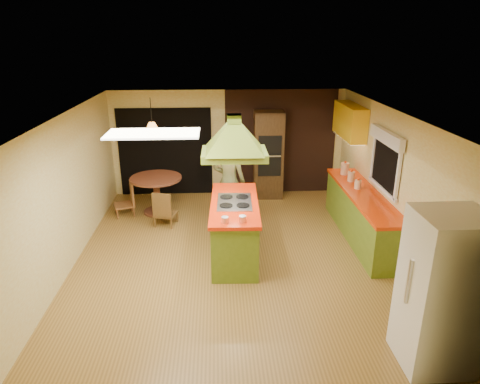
{
  "coord_description": "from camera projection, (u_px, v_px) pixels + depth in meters",
  "views": [
    {
      "loc": [
        -0.27,
        -6.73,
        3.71
      ],
      "look_at": [
        0.11,
        0.14,
        1.15
      ],
      "focal_mm": 32.0,
      "sensor_mm": 36.0,
      "label": 1
    }
  ],
  "objects": [
    {
      "name": "ground",
      "position": [
        234.0,
        255.0,
        7.6
      ],
      "size": [
        6.5,
        6.5,
        0.0
      ],
      "primitive_type": "plane",
      "color": "olive",
      "rests_on": "ground"
    },
    {
      "name": "room_walls",
      "position": [
        234.0,
        189.0,
        7.17
      ],
      "size": [
        5.5,
        6.5,
        6.5
      ],
      "color": "beige",
      "rests_on": "ground"
    },
    {
      "name": "ceiling_plane",
      "position": [
        234.0,
        115.0,
        6.73
      ],
      "size": [
        6.5,
        6.5,
        0.0
      ],
      "primitive_type": "plane",
      "rotation": [
        3.14,
        0.0,
        0.0
      ],
      "color": "silver",
      "rests_on": "room_walls"
    },
    {
      "name": "brick_panel",
      "position": [
        280.0,
        142.0,
        10.25
      ],
      "size": [
        2.64,
        0.03,
        2.5
      ],
      "primitive_type": "cube",
      "color": "#381E14",
      "rests_on": "ground"
    },
    {
      "name": "nook_opening",
      "position": [
        166.0,
        152.0,
        10.18
      ],
      "size": [
        2.2,
        0.03,
        2.1
      ],
      "primitive_type": "cube",
      "color": "black",
      "rests_on": "ground"
    },
    {
      "name": "right_counter",
      "position": [
        361.0,
        215.0,
        8.13
      ],
      "size": [
        0.62,
        3.05,
        0.92
      ],
      "color": "olive",
      "rests_on": "ground"
    },
    {
      "name": "upper_cabinets",
      "position": [
        350.0,
        121.0,
        9.11
      ],
      "size": [
        0.34,
        1.4,
        0.7
      ],
      "primitive_type": "cube",
      "color": "yellow",
      "rests_on": "room_walls"
    },
    {
      "name": "window_right",
      "position": [
        386.0,
        151.0,
        7.5
      ],
      "size": [
        0.12,
        1.35,
        1.06
      ],
      "color": "black",
      "rests_on": "room_walls"
    },
    {
      "name": "fluor_panel",
      "position": [
        153.0,
        134.0,
        5.55
      ],
      "size": [
        1.2,
        0.6,
        0.03
      ],
      "primitive_type": "cube",
      "color": "white",
      "rests_on": "ceiling_plane"
    },
    {
      "name": "kitchen_island",
      "position": [
        235.0,
        229.0,
        7.46
      ],
      "size": [
        0.88,
        2.04,
        1.02
      ],
      "rotation": [
        0.0,
        0.0,
        -0.04
      ],
      "color": "olive",
      "rests_on": "ground"
    },
    {
      "name": "range_hood",
      "position": [
        234.0,
        130.0,
        6.86
      ],
      "size": [
        1.07,
        0.78,
        0.8
      ],
      "rotation": [
        0.0,
        0.0,
        -0.01
      ],
      "color": "#5F781E",
      "rests_on": "ceiling_plane"
    },
    {
      "name": "man",
      "position": [
        229.0,
        182.0,
        8.59
      ],
      "size": [
        0.76,
        0.61,
        1.82
      ],
      "primitive_type": "imported",
      "rotation": [
        0.0,
        0.0,
        2.84
      ],
      "color": "brown",
      "rests_on": "ground"
    },
    {
      "name": "refrigerator",
      "position": [
        442.0,
        292.0,
        4.84
      ],
      "size": [
        0.79,
        0.75,
        1.92
      ],
      "primitive_type": "cube",
      "rotation": [
        0.0,
        0.0,
        0.0
      ],
      "color": "white",
      "rests_on": "ground"
    },
    {
      "name": "wall_oven",
      "position": [
        268.0,
        155.0,
        10.05
      ],
      "size": [
        0.69,
        0.61,
        2.05
      ],
      "rotation": [
        0.0,
        0.0,
        -0.02
      ],
      "color": "#472F16",
      "rests_on": "ground"
    },
    {
      "name": "dining_table",
      "position": [
        157.0,
        188.0,
        9.22
      ],
      "size": [
        1.1,
        1.1,
        0.82
      ],
      "rotation": [
        0.0,
        0.0,
        -0.28
      ],
      "color": "brown",
      "rests_on": "ground"
    },
    {
      "name": "chair_left",
      "position": [
        124.0,
        199.0,
        9.17
      ],
      "size": [
        0.51,
        0.51,
        0.74
      ],
      "primitive_type": null,
      "rotation": [
        0.0,
        0.0,
        -1.26
      ],
      "color": "brown",
      "rests_on": "ground"
    },
    {
      "name": "chair_near",
      "position": [
        166.0,
        208.0,
        8.7
      ],
      "size": [
        0.5,
        0.5,
        0.75
      ],
      "primitive_type": null,
      "rotation": [
        0.0,
        0.0,
        2.87
      ],
      "color": "brown",
      "rests_on": "ground"
    },
    {
      "name": "pendant_lamp",
      "position": [
        152.0,
        127.0,
        8.76
      ],
      "size": [
        0.37,
        0.37,
        0.2
      ],
      "primitive_type": "cone",
      "rotation": [
        0.0,
        0.0,
        -0.23
      ],
      "color": "#FF9E3F",
      "rests_on": "ceiling_plane"
    },
    {
      "name": "canister_large",
      "position": [
        345.0,
        169.0,
        8.96
      ],
      "size": [
        0.19,
        0.19,
        0.25
      ],
      "primitive_type": "cylinder",
      "rotation": [
        0.0,
        0.0,
        -0.18
      ],
      "color": "beige",
      "rests_on": "right_counter"
    },
    {
      "name": "canister_medium",
      "position": [
        351.0,
        177.0,
        8.55
      ],
      "size": [
        0.18,
        0.18,
        0.19
      ],
      "primitive_type": "cylinder",
      "rotation": [
        0.0,
        0.0,
        0.41
      ],
      "color": "beige",
      "rests_on": "right_counter"
    },
    {
      "name": "canister_small",
      "position": [
        358.0,
        184.0,
        8.15
      ],
      "size": [
        0.15,
        0.15,
        0.17
      ],
      "primitive_type": "cylinder",
      "rotation": [
        0.0,
        0.0,
        0.26
      ],
      "color": "#FFEECD",
      "rests_on": "right_counter"
    }
  ]
}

